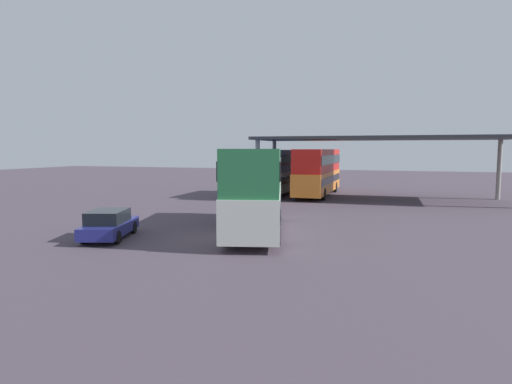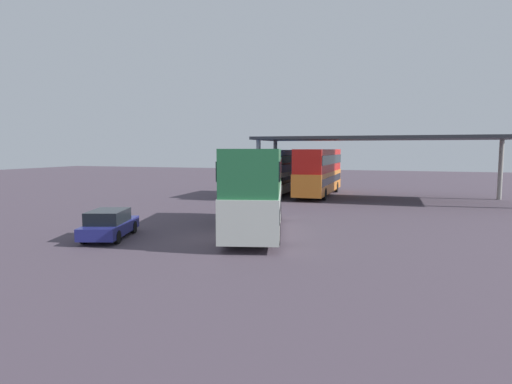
{
  "view_description": "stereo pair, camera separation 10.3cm",
  "coord_description": "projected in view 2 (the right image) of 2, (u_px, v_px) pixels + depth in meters",
  "views": [
    {
      "loc": [
        7.62,
        -18.11,
        4.15
      ],
      "look_at": [
        0.7,
        2.42,
        2.0
      ],
      "focal_mm": 30.26,
      "sensor_mm": 36.0,
      "label": 1
    },
    {
      "loc": [
        7.72,
        -18.07,
        4.15
      ],
      "look_at": [
        0.7,
        2.42,
        2.0
      ],
      "focal_mm": 30.26,
      "sensor_mm": 36.0,
      "label": 2
    }
  ],
  "objects": [
    {
      "name": "ground_plane",
      "position": [
        225.0,
        239.0,
        19.91
      ],
      "size": [
        140.0,
        140.0,
        0.0
      ],
      "primitive_type": "plane",
      "color": "#483D49"
    },
    {
      "name": "double_decker_main",
      "position": [
        256.0,
        186.0,
        21.76
      ],
      "size": [
        5.08,
        10.57,
        4.17
      ],
      "rotation": [
        0.0,
        0.0,
        1.84
      ],
      "color": "silver",
      "rests_on": "ground_plane"
    },
    {
      "name": "parked_hatchback",
      "position": [
        109.0,
        224.0,
        20.09
      ],
      "size": [
        2.78,
        4.25,
        1.35
      ],
      "rotation": [
        0.0,
        0.0,
        1.89
      ],
      "color": "navy",
      "rests_on": "ground_plane"
    },
    {
      "name": "double_decker_near_canopy",
      "position": [
        276.0,
        170.0,
        38.83
      ],
      "size": [
        2.68,
        10.37,
        4.1
      ],
      "rotation": [
        0.0,
        0.0,
        1.56
      ],
      "color": "white",
      "rests_on": "ground_plane"
    },
    {
      "name": "double_decker_mid_row",
      "position": [
        319.0,
        170.0,
        38.79
      ],
      "size": [
        2.54,
        11.29,
        4.15
      ],
      "rotation": [
        0.0,
        0.0,
        1.58
      ],
      "color": "orange",
      "rests_on": "ground_plane"
    },
    {
      "name": "depot_canopy",
      "position": [
        380.0,
        140.0,
        35.36
      ],
      "size": [
        20.58,
        7.48,
        5.19
      ],
      "rotation": [
        0.0,
        0.0,
        0.03
      ],
      "color": "#33353A",
      "rests_on": "ground_plane"
    }
  ]
}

